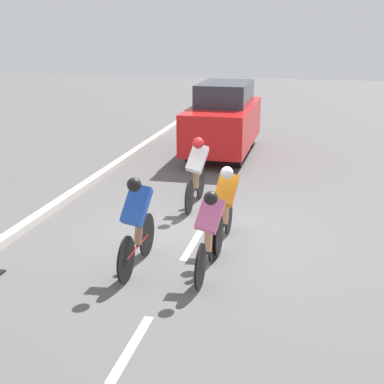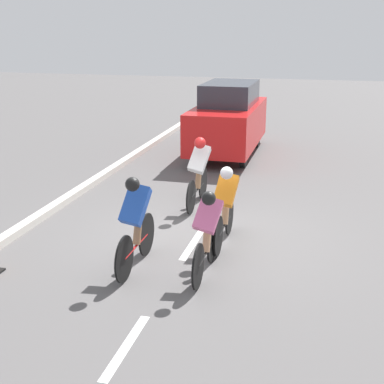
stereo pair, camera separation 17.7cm
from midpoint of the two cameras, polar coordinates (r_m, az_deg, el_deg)
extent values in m
plane|color=#565454|center=(9.65, 0.01, -4.80)|extent=(60.00, 60.00, 0.00)
cube|color=white|center=(6.63, -7.28, -16.08)|extent=(0.12, 1.40, 0.01)
cube|color=white|center=(9.34, -0.47, -5.56)|extent=(0.12, 1.40, 0.01)
cube|color=white|center=(12.28, 3.06, 0.13)|extent=(0.12, 1.40, 0.01)
cube|color=beige|center=(10.49, -17.75, -3.40)|extent=(0.20, 25.50, 0.14)
cylinder|color=black|center=(8.58, 1.69, -5.29)|extent=(0.03, 0.68, 0.68)
cylinder|color=black|center=(7.72, 0.24, -7.97)|extent=(0.03, 0.68, 0.68)
cylinder|color=black|center=(8.14, 1.00, -6.56)|extent=(0.04, 0.96, 0.04)
cylinder|color=black|center=(8.21, 1.26, -4.76)|extent=(0.04, 0.04, 0.42)
cylinder|color=#1999D8|center=(8.15, 1.08, -5.78)|extent=(0.07, 0.07, 0.16)
cylinder|color=tan|center=(8.14, 1.12, -5.20)|extent=(0.12, 0.23, 0.36)
cube|color=pink|center=(7.80, 1.27, -2.45)|extent=(0.43, 0.45, 0.58)
sphere|color=black|center=(7.47, 1.35, -0.66)|extent=(0.20, 0.20, 0.20)
cylinder|color=black|center=(9.70, 3.43, -2.57)|extent=(0.03, 0.67, 0.67)
cylinder|color=black|center=(8.80, 2.32, -4.71)|extent=(0.03, 0.67, 0.67)
cylinder|color=black|center=(9.25, 2.90, -3.59)|extent=(0.04, 0.98, 0.04)
cylinder|color=black|center=(9.33, 3.11, -2.02)|extent=(0.04, 0.04, 0.42)
cylinder|color=#1999D8|center=(9.26, 2.97, -2.90)|extent=(0.07, 0.07, 0.16)
cylinder|color=tan|center=(9.25, 3.00, -2.39)|extent=(0.12, 0.23, 0.36)
cube|color=orange|center=(8.93, 3.11, 0.25)|extent=(0.40, 0.47, 0.59)
sphere|color=white|center=(8.61, 3.16, 2.05)|extent=(0.21, 0.21, 0.21)
cylinder|color=black|center=(11.66, 0.49, 0.98)|extent=(0.03, 0.70, 0.70)
cylinder|color=black|center=(10.69, -0.75, -0.57)|extent=(0.03, 0.70, 0.70)
cylinder|color=black|center=(11.17, -0.10, 0.24)|extent=(0.04, 1.04, 0.04)
cylinder|color=black|center=(11.28, 0.11, 1.52)|extent=(0.04, 0.04, 0.42)
cylinder|color=#1999D8|center=(11.19, -0.05, 0.80)|extent=(0.07, 0.07, 0.16)
cylinder|color=#9E704C|center=(11.19, -0.01, 1.23)|extent=(0.12, 0.23, 0.36)
cube|color=white|center=(10.87, 0.11, 3.57)|extent=(0.44, 0.49, 0.64)
sphere|color=red|center=(10.57, 0.18, 5.26)|extent=(0.23, 0.23, 0.23)
cylinder|color=black|center=(8.83, -5.39, -4.56)|extent=(0.03, 0.71, 0.71)
cylinder|color=black|center=(7.96, -7.68, -7.18)|extent=(0.03, 0.71, 0.71)
cylinder|color=red|center=(8.39, -6.47, -5.80)|extent=(0.04, 1.00, 0.04)
cylinder|color=red|center=(8.47, -6.13, -4.04)|extent=(0.04, 0.04, 0.42)
cylinder|color=white|center=(8.40, -6.38, -5.05)|extent=(0.07, 0.07, 0.16)
cylinder|color=#9E704C|center=(8.39, -6.34, -4.48)|extent=(0.12, 0.23, 0.36)
cube|color=blue|center=(8.03, -6.55, -1.42)|extent=(0.42, 0.51, 0.65)
sphere|color=black|center=(7.70, -6.85, 0.78)|extent=(0.21, 0.21, 0.21)
cylinder|color=black|center=(14.35, 4.74, 3.94)|extent=(0.14, 0.64, 0.64)
cylinder|color=black|center=(14.60, -0.56, 4.24)|extent=(0.14, 0.64, 0.64)
cylinder|color=black|center=(16.85, 6.07, 5.93)|extent=(0.14, 0.64, 0.64)
cylinder|color=black|center=(17.07, 1.51, 6.16)|extent=(0.14, 0.64, 0.64)
cube|color=red|center=(15.59, 3.02, 7.19)|extent=(1.70, 4.17, 1.13)
cube|color=#2D333D|center=(15.66, 3.21, 10.48)|extent=(1.39, 2.29, 0.62)
camera|label=1|loc=(0.09, -90.56, -0.18)|focal=50.00mm
camera|label=2|loc=(0.09, 89.44, 0.18)|focal=50.00mm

